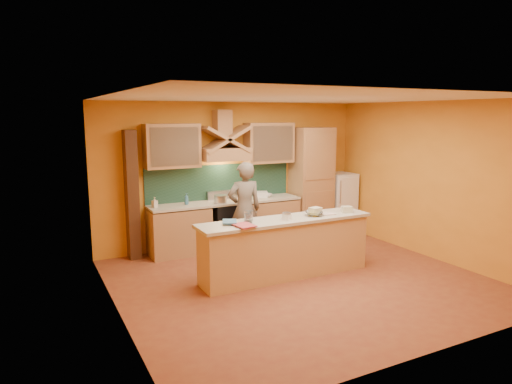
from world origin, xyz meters
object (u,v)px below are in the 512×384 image
fridge (339,203)px  person (244,209)px  stove (226,225)px  kitchen_scale (287,217)px  mixing_bowl (314,214)px

fridge → person: 2.68m
stove → kitchen_scale: kitchen_scale is taller
fridge → person: bearing=-166.8°
fridge → kitchen_scale: fridge is taller
stove → mixing_bowl: (0.71, -1.93, 0.53)m
mixing_bowl → fridge: bearing=44.1°
fridge → mixing_bowl: fridge is taller
fridge → kitchen_scale: 3.23m
person → kitchen_scale: person is taller
fridge → mixing_bowl: size_ratio=4.57×
stove → mixing_bowl: 2.13m
kitchen_scale → fridge: bearing=14.0°
fridge → stove: bearing=180.0°
stove → person: bearing=-81.2°
person → stove: bearing=-75.0°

